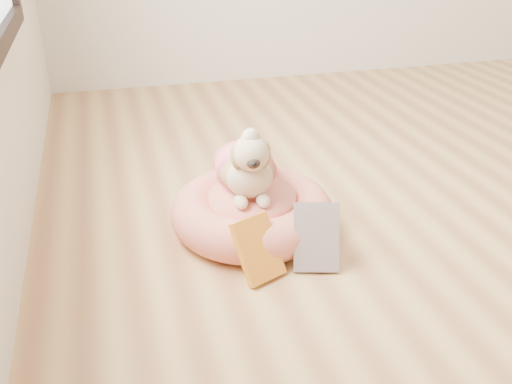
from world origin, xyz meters
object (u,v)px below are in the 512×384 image
object	(u,v)px
book_yellow	(258,249)
dog	(246,154)
book_white	(316,237)
pet_bed	(252,212)

from	to	relation	value
book_yellow	dog	bearing A→B (deg)	58.55
dog	book_white	bearing A→B (deg)	-56.51
pet_bed	dog	world-z (taller)	dog
dog	book_yellow	distance (m)	0.35
pet_bed	dog	xyz separation A→B (m)	(-0.01, 0.02, 0.21)
book_yellow	pet_bed	bearing A→B (deg)	55.09
book_yellow	book_white	distance (m)	0.19
dog	book_yellow	world-z (taller)	dog
dog	book_white	world-z (taller)	dog
pet_bed	dog	size ratio (longest dim) A/B	1.56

